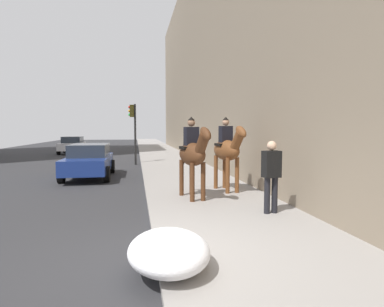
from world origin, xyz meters
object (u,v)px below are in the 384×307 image
object	(u,v)px
mounted_horse_near	(193,153)
car_mid_lane	(72,145)
car_near_lane	(89,160)
traffic_light_near_curb	(133,124)
pedestrian_greeting	(271,172)
mounted_horse_far	(227,149)

from	to	relation	value
mounted_horse_near	car_mid_lane	world-z (taller)	mounted_horse_near
car_near_lane	traffic_light_near_curb	xyz separation A→B (m)	(4.82, -1.87, 1.62)
pedestrian_greeting	car_mid_lane	distance (m)	23.58
car_near_lane	traffic_light_near_curb	distance (m)	5.42
traffic_light_near_curb	car_mid_lane	bearing A→B (deg)	28.07
mounted_horse_near	pedestrian_greeting	world-z (taller)	mounted_horse_near
mounted_horse_far	pedestrian_greeting	xyz separation A→B (m)	(-2.85, -0.25, -0.36)
car_mid_lane	traffic_light_near_curb	size ratio (longest dim) A/B	1.09
mounted_horse_far	pedestrian_greeting	bearing A→B (deg)	-4.65
pedestrian_greeting	traffic_light_near_curb	xyz separation A→B (m)	(12.23, 3.22, 1.29)
pedestrian_greeting	mounted_horse_far	bearing A→B (deg)	-3.31
mounted_horse_near	car_near_lane	bearing A→B (deg)	-157.94
mounted_horse_near	traffic_light_near_curb	bearing A→B (deg)	178.44
car_near_lane	traffic_light_near_curb	bearing A→B (deg)	159.13
pedestrian_greeting	car_mid_lane	bearing A→B (deg)	12.65
car_mid_lane	traffic_light_near_curb	bearing A→B (deg)	28.07
mounted_horse_near	pedestrian_greeting	size ratio (longest dim) A/B	1.37
mounted_horse_near	traffic_light_near_curb	distance (m)	10.50
car_near_lane	car_mid_lane	xyz separation A→B (m)	(14.60, 3.35, -0.00)
car_near_lane	pedestrian_greeting	bearing A→B (deg)	34.83
pedestrian_greeting	traffic_light_near_curb	size ratio (longest dim) A/B	0.48
mounted_horse_near	car_mid_lane	xyz separation A→B (m)	(20.11, 6.92, -0.66)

